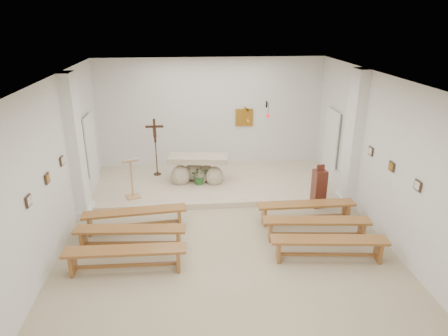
{
  "coord_description": "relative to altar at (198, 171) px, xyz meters",
  "views": [
    {
      "loc": [
        -0.74,
        -7.2,
        4.67
      ],
      "look_at": [
        0.09,
        1.6,
        1.27
      ],
      "focal_mm": 32.0,
      "sensor_mm": 36.0,
      "label": 1
    }
  ],
  "objects": [
    {
      "name": "potted_plant",
      "position": [
        0.04,
        -0.16,
        -0.07
      ],
      "size": [
        0.55,
        0.5,
        0.54
      ],
      "primitive_type": "imported",
      "rotation": [
        0.0,
        0.0,
        0.19
      ],
      "color": "#275A24",
      "rests_on": "sanctuary_platform"
    },
    {
      "name": "bench_left_second",
      "position": [
        -1.52,
        -3.17,
        -0.11
      ],
      "size": [
        2.36,
        0.56,
        0.49
      ],
      "rotation": [
        0.0,
        0.0,
        -0.08
      ],
      "color": "#9C5F2D",
      "rests_on": "ground"
    },
    {
      "name": "altar",
      "position": [
        0.0,
        0.0,
        0.0
      ],
      "size": [
        1.76,
        0.88,
        0.87
      ],
      "rotation": [
        0.0,
        0.0,
        -0.13
      ],
      "color": "beige",
      "rests_on": "sanctuary_platform"
    },
    {
      "name": "gold_wall_relief",
      "position": [
        1.53,
        1.49,
        1.16
      ],
      "size": [
        0.55,
        0.04,
        0.55
      ],
      "primitive_type": "cube",
      "color": "gold",
      "rests_on": "wall_back"
    },
    {
      "name": "station_frame_right_front",
      "position": [
        3.95,
        -4.27,
        1.23
      ],
      "size": [
        0.03,
        0.2,
        0.2
      ],
      "primitive_type": "cube",
      "color": "#392819",
      "rests_on": "wall_right"
    },
    {
      "name": "station_frame_right_rear",
      "position": [
        3.95,
        -2.27,
        1.23
      ],
      "size": [
        0.03,
        0.2,
        0.2
      ],
      "primitive_type": "cube",
      "color": "#392819",
      "rests_on": "wall_right"
    },
    {
      "name": "bench_right_second",
      "position": [
        2.49,
        -3.17,
        -0.11
      ],
      "size": [
        2.36,
        0.6,
        0.49
      ],
      "rotation": [
        0.0,
        0.0,
        -0.1
      ],
      "color": "#9C5F2D",
      "rests_on": "ground"
    },
    {
      "name": "bench_right_front",
      "position": [
        2.49,
        -2.36,
        -0.11
      ],
      "size": [
        2.34,
        0.38,
        0.49
      ],
      "rotation": [
        0.0,
        0.0,
        0.0
      ],
      "color": "#9C5F2D",
      "rests_on": "ground"
    },
    {
      "name": "lectern",
      "position": [
        -1.74,
        -0.9,
        0.22
      ],
      "size": [
        0.48,
        0.44,
        1.13
      ],
      "rotation": [
        0.0,
        0.0,
        0.35
      ],
      "color": "tan",
      "rests_on": "sanctuary_platform"
    },
    {
      "name": "station_frame_left_rear",
      "position": [
        -2.99,
        -2.27,
        1.23
      ],
      "size": [
        0.03,
        0.2,
        0.2
      ],
      "primitive_type": "cube",
      "color": "#392819",
      "rests_on": "wall_left"
    },
    {
      "name": "station_frame_right_mid",
      "position": [
        3.95,
        -3.27,
        1.23
      ],
      "size": [
        0.03,
        0.2,
        0.2
      ],
      "primitive_type": "cube",
      "color": "#392819",
      "rests_on": "wall_right"
    },
    {
      "name": "ground",
      "position": [
        0.48,
        -3.47,
        -0.49
      ],
      "size": [
        7.0,
        10.0,
        0.0
      ],
      "primitive_type": "cube",
      "color": "tan",
      "rests_on": "ground"
    },
    {
      "name": "wall_back",
      "position": [
        0.48,
        1.52,
        1.26
      ],
      "size": [
        7.0,
        0.02,
        3.5
      ],
      "primitive_type": "cube",
      "color": "silver",
      "rests_on": "ground"
    },
    {
      "name": "pilaster_right",
      "position": [
        3.85,
        -1.47,
        1.26
      ],
      "size": [
        0.26,
        0.55,
        3.5
      ],
      "primitive_type": "cube",
      "color": "white",
      "rests_on": "ground"
    },
    {
      "name": "ceiling",
      "position": [
        0.48,
        -3.47,
        3.0
      ],
      "size": [
        7.0,
        10.0,
        0.02
      ],
      "primitive_type": "cube",
      "color": "silver",
      "rests_on": "wall_back"
    },
    {
      "name": "radiator_right",
      "position": [
        3.91,
        -0.77,
        -0.22
      ],
      "size": [
        0.1,
        0.85,
        0.52
      ],
      "primitive_type": "cube",
      "color": "silver",
      "rests_on": "ground"
    },
    {
      "name": "wall_right",
      "position": [
        3.97,
        -3.47,
        1.26
      ],
      "size": [
        0.02,
        10.0,
        3.5
      ],
      "primitive_type": "cube",
      "color": "silver",
      "rests_on": "ground"
    },
    {
      "name": "donation_pedestal",
      "position": [
        3.06,
        -1.57,
        0.02
      ],
      "size": [
        0.34,
        0.34,
        1.15
      ],
      "rotation": [
        0.0,
        0.0,
        0.12
      ],
      "color": "#522217",
      "rests_on": "ground"
    },
    {
      "name": "wall_left",
      "position": [
        -3.01,
        -3.47,
        1.26
      ],
      "size": [
        0.02,
        10.0,
        3.5
      ],
      "primitive_type": "cube",
      "color": "silver",
      "rests_on": "ground"
    },
    {
      "name": "station_frame_left_front",
      "position": [
        -2.99,
        -4.27,
        1.23
      ],
      "size": [
        0.03,
        0.2,
        0.2
      ],
      "primitive_type": "cube",
      "color": "#392819",
      "rests_on": "wall_left"
    },
    {
      "name": "radiator_left",
      "position": [
        -2.95,
        -0.77,
        -0.22
      ],
      "size": [
        0.1,
        0.85,
        0.52
      ],
      "primitive_type": "cube",
      "color": "silver",
      "rests_on": "ground"
    },
    {
      "name": "crucifix_stand",
      "position": [
        -1.21,
        0.67,
        0.66
      ],
      "size": [
        0.52,
        0.23,
        1.73
      ],
      "rotation": [
        0.0,
        0.0,
        -0.01
      ],
      "color": "#3C2313",
      "rests_on": "sanctuary_platform"
    },
    {
      "name": "bench_left_third",
      "position": [
        -1.52,
        -3.98,
        -0.11
      ],
      "size": [
        2.34,
        0.42,
        0.49
      ],
      "rotation": [
        0.0,
        0.0,
        -0.02
      ],
      "color": "#9C5F2D",
      "rests_on": "ground"
    },
    {
      "name": "bench_right_third",
      "position": [
        2.49,
        -3.98,
        -0.11
      ],
      "size": [
        2.36,
        0.62,
        0.49
      ],
      "rotation": [
        0.0,
        0.0,
        -0.11
      ],
      "color": "#9C5F2D",
      "rests_on": "ground"
    },
    {
      "name": "station_frame_left_mid",
      "position": [
        -2.99,
        -3.27,
        1.23
      ],
      "size": [
        0.03,
        0.2,
        0.2
      ],
      "primitive_type": "cube",
      "color": "#392819",
      "rests_on": "wall_left"
    },
    {
      "name": "sanctuary_platform",
      "position": [
        0.48,
        0.03,
        -0.41
      ],
      "size": [
        6.98,
        3.0,
        0.15
      ],
      "primitive_type": "cube",
      "color": "beige",
      "rests_on": "ground"
    },
    {
      "name": "bench_left_front",
      "position": [
        -1.52,
        -2.36,
        -0.11
      ],
      "size": [
        2.36,
        0.59,
        0.49
      ],
      "rotation": [
        0.0,
        0.0,
        0.1
      ],
      "color": "#9C5F2D",
      "rests_on": "ground"
    },
    {
      "name": "sanctuary_lamp",
      "position": [
        2.23,
        1.24,
        1.32
      ],
      "size": [
        0.11,
        0.36,
        0.44
      ],
      "color": "black",
      "rests_on": "wall_back"
    },
    {
      "name": "pilaster_left",
      "position": [
        -2.89,
        -1.47,
        1.26
      ],
      "size": [
        0.26,
        0.55,
        3.5
      ],
      "primitive_type": "cube",
      "color": "white",
      "rests_on": "ground"
    }
  ]
}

